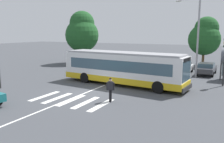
% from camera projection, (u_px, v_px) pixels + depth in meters
% --- Properties ---
extents(ground_plane, '(160.00, 160.00, 0.00)m').
position_uv_depth(ground_plane, '(86.00, 93.00, 19.26)').
color(ground_plane, '#424449').
extents(city_transit_bus, '(12.17, 3.66, 3.06)m').
position_uv_depth(city_transit_bus, '(123.00, 68.00, 22.15)').
color(city_transit_bus, black).
rests_on(city_transit_bus, ground_plane).
extents(pedestrian_crossing_street, '(0.56, 0.37, 1.72)m').
position_uv_depth(pedestrian_crossing_street, '(110.00, 88.00, 16.79)').
color(pedestrian_crossing_street, black).
rests_on(pedestrian_crossing_street, ground_plane).
extents(parked_car_black, '(1.99, 4.56, 1.35)m').
position_uv_depth(parked_car_black, '(103.00, 62.00, 33.50)').
color(parked_car_black, black).
rests_on(parked_car_black, ground_plane).
extents(parked_car_silver, '(2.08, 4.60, 1.35)m').
position_uv_depth(parked_car_silver, '(123.00, 63.00, 32.49)').
color(parked_car_silver, black).
rests_on(parked_car_silver, ground_plane).
extents(parked_car_champagne, '(1.97, 4.55, 1.35)m').
position_uv_depth(parked_car_champagne, '(140.00, 64.00, 31.15)').
color(parked_car_champagne, black).
rests_on(parked_car_champagne, ground_plane).
extents(parked_car_red, '(1.92, 4.52, 1.35)m').
position_uv_depth(parked_car_red, '(160.00, 66.00, 29.50)').
color(parked_car_red, black).
rests_on(parked_car_red, ground_plane).
extents(parked_car_white, '(1.98, 4.56, 1.35)m').
position_uv_depth(parked_car_white, '(183.00, 67.00, 28.49)').
color(parked_car_white, black).
rests_on(parked_car_white, ground_plane).
extents(parked_car_charcoal, '(1.96, 4.54, 1.35)m').
position_uv_depth(parked_car_charcoal, '(206.00, 68.00, 27.66)').
color(parked_car_charcoal, black).
rests_on(parked_car_charcoal, ground_plane).
extents(twin_arm_street_lamp, '(5.03, 0.32, 8.47)m').
position_uv_depth(twin_arm_street_lamp, '(198.00, 28.00, 25.35)').
color(twin_arm_street_lamp, '#939399').
rests_on(twin_arm_street_lamp, ground_plane).
extents(background_tree_left, '(5.17, 5.17, 8.13)m').
position_uv_depth(background_tree_left, '(82.00, 32.00, 37.22)').
color(background_tree_left, brown).
rests_on(background_tree_left, ground_plane).
extents(background_tree_right, '(4.50, 4.50, 7.08)m').
position_uv_depth(background_tree_right, '(205.00, 36.00, 34.29)').
color(background_tree_right, brown).
rests_on(background_tree_right, ground_plane).
extents(crosswalk_painted_stripes, '(5.49, 3.17, 0.01)m').
position_uv_depth(crosswalk_painted_stripes, '(71.00, 100.00, 17.30)').
color(crosswalk_painted_stripes, silver).
rests_on(crosswalk_painted_stripes, ground_plane).
extents(lane_center_line, '(0.16, 24.00, 0.01)m').
position_uv_depth(lane_center_line, '(98.00, 88.00, 21.08)').
color(lane_center_line, silver).
rests_on(lane_center_line, ground_plane).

